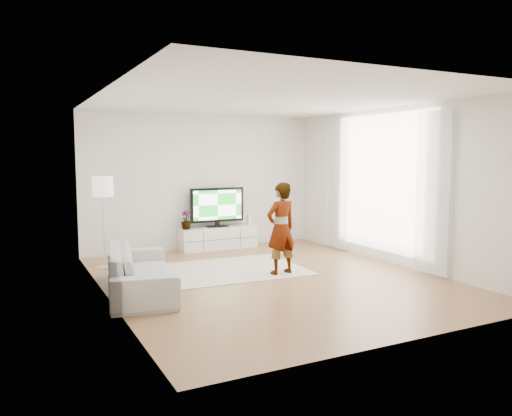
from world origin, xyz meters
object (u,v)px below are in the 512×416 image
media_console (218,238)px  player (281,228)px  rug (226,270)px  floor_lamp (103,191)px  sofa (140,270)px  television (217,206)px

media_console → player: 2.63m
rug → floor_lamp: (-1.80, 1.13, 1.34)m
sofa → floor_lamp: bearing=16.1°
media_console → player: size_ratio=1.09×
rug → player: bearing=-43.5°
player → floor_lamp: size_ratio=0.94×
media_console → sofa: sofa is taller
rug → sofa: sofa is taller
television → floor_lamp: floor_lamp is taller
player → sofa: player is taller
player → sofa: bearing=-7.5°
television → floor_lamp: size_ratio=0.74×
media_console → sofa: 3.45m
sofa → rug: bearing=-56.4°
television → floor_lamp: 2.61m
rug → television: bearing=71.8°
media_console → television: 0.67m
player → floor_lamp: 3.12m
media_console → floor_lamp: (-2.44, -0.79, 1.12)m
rug → sofa: size_ratio=1.17×
rug → player: player is taller
media_console → sofa: (-2.27, -2.60, 0.09)m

